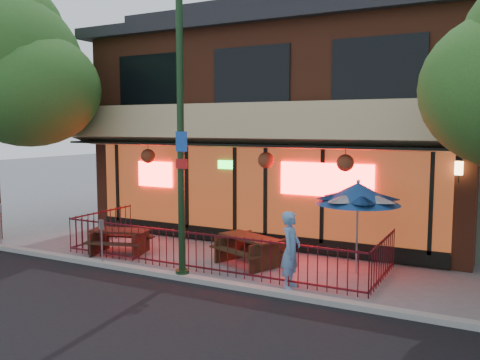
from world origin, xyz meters
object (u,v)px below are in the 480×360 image
at_px(picnic_table_right, 250,246).
at_px(patio_umbrella, 358,194).
at_px(parking_meter_far, 0,218).
at_px(parking_meter_near, 102,235).
at_px(street_light, 181,144).
at_px(pedestrian, 291,250).
at_px(picnic_table_left, 120,238).

relative_size(picnic_table_right, patio_umbrella, 0.92).
relative_size(patio_umbrella, parking_meter_far, 1.75).
height_order(parking_meter_near, parking_meter_far, parking_meter_far).
height_order(picnic_table_right, parking_meter_near, parking_meter_near).
xyz_separation_m(street_light, parking_meter_far, (-6.35, 0.00, -2.27)).
xyz_separation_m(patio_umbrella, parking_meter_near, (-5.89, -2.37, -1.14)).
bearing_deg(parking_meter_near, patio_umbrella, 21.91).
bearing_deg(pedestrian, parking_meter_far, 89.39).
height_order(street_light, parking_meter_far, street_light).
distance_m(street_light, parking_meter_near, 3.35).
distance_m(picnic_table_right, parking_meter_near, 3.78).
relative_size(picnic_table_left, pedestrian, 1.10).
distance_m(pedestrian, parking_meter_near, 4.94).
xyz_separation_m(picnic_table_left, patio_umbrella, (6.32, 1.19, 1.50)).
xyz_separation_m(picnic_table_left, picnic_table_right, (3.71, 0.69, 0.03)).
bearing_deg(parking_meter_near, picnic_table_left, 110.22).
relative_size(patio_umbrella, parking_meter_near, 1.91).
relative_size(street_light, picnic_table_right, 3.35).
height_order(street_light, parking_meter_near, street_light).
bearing_deg(patio_umbrella, picnic_table_right, -169.18).
bearing_deg(street_light, patio_umbrella, 33.25).
distance_m(picnic_table_left, parking_meter_far, 3.71).
distance_m(street_light, parking_meter_far, 6.74).
relative_size(picnic_table_left, parking_meter_near, 1.58).
distance_m(picnic_table_right, pedestrian, 2.11).
xyz_separation_m(pedestrian, parking_meter_near, (-4.91, -0.58, -0.05)).
bearing_deg(parking_meter_far, pedestrian, 3.23).
distance_m(picnic_table_left, picnic_table_right, 3.77).
bearing_deg(patio_umbrella, parking_meter_far, -166.91).
height_order(pedestrian, parking_meter_near, pedestrian).
height_order(pedestrian, parking_meter_far, pedestrian).
xyz_separation_m(street_light, patio_umbrella, (3.49, 2.29, -1.20)).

